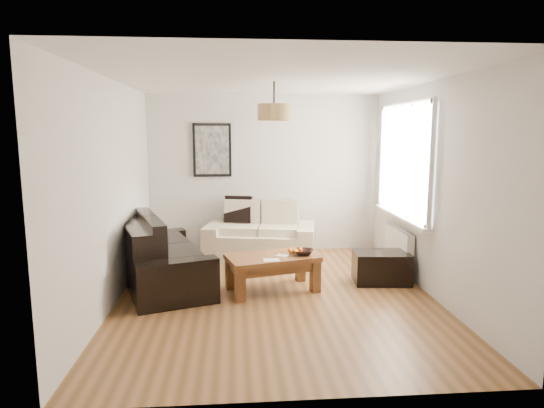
{
  "coord_description": "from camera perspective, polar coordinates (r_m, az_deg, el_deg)",
  "views": [
    {
      "loc": [
        -0.48,
        -5.43,
        1.99
      ],
      "look_at": [
        0.0,
        0.6,
        1.05
      ],
      "focal_mm": 30.61,
      "sensor_mm": 36.0,
      "label": 1
    }
  ],
  "objects": [
    {
      "name": "wall_left",
      "position": [
        5.66,
        -19.05,
        1.33
      ],
      "size": [
        0.04,
        4.5,
        2.6
      ],
      "primitive_type": null,
      "color": "silver",
      "rests_on": "floor"
    },
    {
      "name": "radiator",
      "position": [
        6.84,
        15.3,
        -5.11
      ],
      "size": [
        0.1,
        0.9,
        0.52
      ],
      "primitive_type": "cube",
      "color": "white",
      "rests_on": "wall_right"
    },
    {
      "name": "cushion_left",
      "position": [
        7.52,
        -4.17,
        -0.68
      ],
      "size": [
        0.45,
        0.24,
        0.43
      ],
      "primitive_type": "cube",
      "rotation": [
        0.0,
        0.0,
        -0.25
      ],
      "color": "black",
      "rests_on": "loveseat_cream"
    },
    {
      "name": "floor",
      "position": [
        5.81,
        0.48,
        -11.21
      ],
      "size": [
        4.5,
        4.5,
        0.0
      ],
      "primitive_type": "plane",
      "color": "brown",
      "rests_on": "ground"
    },
    {
      "name": "fruit_bowl",
      "position": [
        5.9,
        3.92,
        -5.93
      ],
      "size": [
        0.31,
        0.31,
        0.06
      ],
      "primitive_type": "imported",
      "rotation": [
        0.0,
        0.0,
        -0.2
      ],
      "color": "black",
      "rests_on": "coffee_table"
    },
    {
      "name": "wall_front",
      "position": [
        3.29,
        3.98,
        -3.32
      ],
      "size": [
        3.8,
        0.04,
        2.6
      ],
      "primitive_type": null,
      "color": "silver",
      "rests_on": "floor"
    },
    {
      "name": "sofa_leather",
      "position": [
        6.26,
        -13.19,
        -5.95
      ],
      "size": [
        1.52,
        2.14,
        0.84
      ],
      "primitive_type": null,
      "rotation": [
        0.0,
        0.0,
        1.9
      ],
      "color": "black",
      "rests_on": "floor"
    },
    {
      "name": "wall_back",
      "position": [
        7.73,
        -0.98,
        3.71
      ],
      "size": [
        3.8,
        0.04,
        2.6
      ],
      "primitive_type": null,
      "color": "silver",
      "rests_on": "floor"
    },
    {
      "name": "orange_a",
      "position": [
        5.89,
        2.85,
        -5.86
      ],
      "size": [
        0.1,
        0.1,
        0.08
      ],
      "primitive_type": "sphere",
      "rotation": [
        0.0,
        0.0,
        -0.34
      ],
      "color": "orange",
      "rests_on": "fruit_bowl"
    },
    {
      "name": "loveseat_cream",
      "position": [
        7.39,
        -1.47,
        -3.41
      ],
      "size": [
        1.84,
        1.22,
        0.85
      ],
      "primitive_type": null,
      "rotation": [
        0.0,
        0.0,
        -0.18
      ],
      "color": "beige",
      "rests_on": "floor"
    },
    {
      "name": "orange_c",
      "position": [
        5.93,
        2.23,
        -5.75
      ],
      "size": [
        0.08,
        0.08,
        0.07
      ],
      "primitive_type": "sphere",
      "rotation": [
        0.0,
        0.0,
        0.13
      ],
      "color": "orange",
      "rests_on": "fruit_bowl"
    },
    {
      "name": "coffee_table",
      "position": [
        5.92,
        0.04,
        -8.48
      ],
      "size": [
        1.24,
        0.88,
        0.46
      ],
      "primitive_type": null,
      "rotation": [
        0.0,
        0.0,
        0.27
      ],
      "color": "brown",
      "rests_on": "floor"
    },
    {
      "name": "ceiling",
      "position": [
        5.49,
        0.52,
        15.2
      ],
      "size": [
        3.8,
        4.5,
        0.0
      ],
      "primitive_type": null,
      "color": "white",
      "rests_on": "floor"
    },
    {
      "name": "pendant_shade",
      "position": [
        5.76,
        0.24,
        11.21
      ],
      "size": [
        0.4,
        0.4,
        0.2
      ],
      "primitive_type": "cylinder",
      "color": "tan",
      "rests_on": "ceiling"
    },
    {
      "name": "cushion_right",
      "position": [
        7.56,
        0.97,
        -0.85
      ],
      "size": [
        0.39,
        0.18,
        0.37
      ],
      "primitive_type": "cube",
      "rotation": [
        0.0,
        0.0,
        0.18
      ],
      "color": "black",
      "rests_on": "loveseat_cream"
    },
    {
      "name": "papers",
      "position": [
        5.64,
        -0.06,
        -6.91
      ],
      "size": [
        0.2,
        0.14,
        0.01
      ],
      "primitive_type": "cube",
      "rotation": [
        0.0,
        0.0,
        0.03
      ],
      "color": "white",
      "rests_on": "coffee_table"
    },
    {
      "name": "wall_right",
      "position": [
        5.97,
        18.98,
        1.71
      ],
      "size": [
        0.04,
        4.5,
        2.6
      ],
      "primitive_type": null,
      "color": "silver",
      "rests_on": "floor"
    },
    {
      "name": "poster",
      "position": [
        7.67,
        -7.37,
        6.59
      ],
      "size": [
        0.62,
        0.04,
        0.87
      ],
      "primitive_type": null,
      "color": "black",
      "rests_on": "wall_back"
    },
    {
      "name": "window_bay",
      "position": [
        6.67,
        16.06,
        5.13
      ],
      "size": [
        0.14,
        1.9,
        1.6
      ],
      "primitive_type": null,
      "color": "white",
      "rests_on": "wall_right"
    },
    {
      "name": "orange_b",
      "position": [
        5.98,
        3.51,
        -5.65
      ],
      "size": [
        0.07,
        0.07,
        0.06
      ],
      "primitive_type": "sphere",
      "rotation": [
        0.0,
        0.0,
        -0.13
      ],
      "color": "#FF5C15",
      "rests_on": "fruit_bowl"
    },
    {
      "name": "ottoman",
      "position": [
        6.4,
        13.32,
        -7.59
      ],
      "size": [
        0.77,
        0.53,
        0.42
      ],
      "primitive_type": "cube",
      "rotation": [
        0.0,
        0.0,
        -0.09
      ],
      "color": "black",
      "rests_on": "floor"
    }
  ]
}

